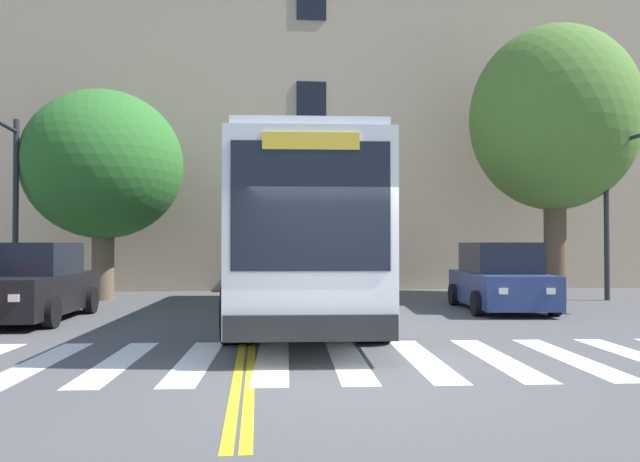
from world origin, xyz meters
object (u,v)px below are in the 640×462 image
object	(u,v)px
car_black_near_lane	(30,285)
traffic_light_far_corner	(0,174)
car_navy_far_lane	(500,279)
street_tree_curbside_large	(554,119)
traffic_light_near_corner	(640,179)
car_grey_behind_bus	(275,268)
street_tree_curbside_small	(104,165)
city_bus	(302,236)

from	to	relation	value
car_black_near_lane	traffic_light_far_corner	distance (m)	4.02
car_navy_far_lane	street_tree_curbside_large	bearing A→B (deg)	46.85
street_tree_curbside_large	traffic_light_near_corner	bearing A→B (deg)	-66.96
car_grey_behind_bus	traffic_light_far_corner	world-z (taller)	traffic_light_far_corner
traffic_light_near_corner	traffic_light_far_corner	size ratio (longest dim) A/B	1.01
car_navy_far_lane	street_tree_curbside_small	size ratio (longest dim) A/B	0.63
city_bus	street_tree_curbside_small	world-z (taller)	street_tree_curbside_small
street_tree_curbside_large	street_tree_curbside_small	size ratio (longest dim) A/B	1.28
car_black_near_lane	car_grey_behind_bus	bearing A→B (deg)	56.42
city_bus	car_black_near_lane	size ratio (longest dim) A/B	2.73
car_grey_behind_bus	street_tree_curbside_large	size ratio (longest dim) A/B	0.54
traffic_light_far_corner	street_tree_curbside_small	distance (m)	3.36
city_bus	traffic_light_near_corner	xyz separation A→B (m)	(9.53, 1.79, 1.62)
street_tree_curbside_large	car_grey_behind_bus	bearing A→B (deg)	154.52
city_bus	car_grey_behind_bus	distance (m)	8.74
car_grey_behind_bus	car_navy_far_lane	bearing A→B (deg)	-53.55
city_bus	car_grey_behind_bus	bearing A→B (deg)	92.63
car_black_near_lane	street_tree_curbside_large	world-z (taller)	street_tree_curbside_large
city_bus	street_tree_curbside_small	xyz separation A→B (m)	(-5.74, 5.16, 2.23)
car_grey_behind_bus	street_tree_curbside_small	distance (m)	7.20
traffic_light_far_corner	city_bus	bearing A→B (deg)	-18.03
street_tree_curbside_large	street_tree_curbside_small	distance (m)	14.23
car_navy_far_lane	street_tree_curbside_small	distance (m)	12.14
city_bus	street_tree_curbside_large	bearing A→B (deg)	28.09
street_tree_curbside_large	traffic_light_far_corner	bearing A→B (deg)	-173.06
street_tree_curbside_small	car_navy_far_lane	bearing A→B (deg)	-20.46
traffic_light_near_corner	car_grey_behind_bus	bearing A→B (deg)	145.30
street_tree_curbside_large	street_tree_curbside_small	world-z (taller)	street_tree_curbside_large
street_tree_curbside_large	street_tree_curbside_small	xyz separation A→B (m)	(-14.12, 0.68, -1.56)
traffic_light_far_corner	street_tree_curbside_small	bearing A→B (deg)	52.99
car_navy_far_lane	car_grey_behind_bus	world-z (taller)	car_grey_behind_bus
car_navy_far_lane	street_tree_curbside_large	distance (m)	6.74
street_tree_curbside_small	street_tree_curbside_large	bearing A→B (deg)	-2.77
traffic_light_far_corner	street_tree_curbside_small	world-z (taller)	street_tree_curbside_small
traffic_light_near_corner	street_tree_curbside_large	distance (m)	3.64
traffic_light_far_corner	street_tree_curbside_small	xyz separation A→B (m)	(1.99, 2.64, 0.59)
city_bus	traffic_light_far_corner	bearing A→B (deg)	161.97
city_bus	car_black_near_lane	distance (m)	6.20
car_grey_behind_bus	street_tree_curbside_large	xyz separation A→B (m)	(8.79, -4.19, 4.88)
traffic_light_near_corner	street_tree_curbside_large	bearing A→B (deg)	113.04
car_black_near_lane	car_navy_far_lane	world-z (taller)	car_navy_far_lane
car_navy_far_lane	car_grey_behind_bus	size ratio (longest dim) A/B	0.91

